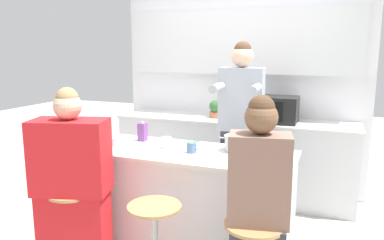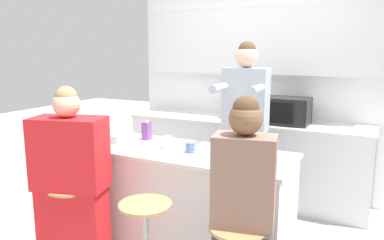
% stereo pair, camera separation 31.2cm
% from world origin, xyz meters
% --- Properties ---
extents(wall_back, '(3.02, 0.22, 2.70)m').
position_xyz_m(wall_back, '(0.00, 1.69, 1.54)').
color(wall_back, white).
rests_on(wall_back, ground_plane).
extents(back_counter, '(2.81, 0.60, 0.93)m').
position_xyz_m(back_counter, '(0.00, 1.41, 0.47)').
color(back_counter, silver).
rests_on(back_counter, ground_plane).
extents(kitchen_island, '(1.74, 0.71, 0.90)m').
position_xyz_m(kitchen_island, '(0.00, 0.00, 0.46)').
color(kitchen_island, black).
rests_on(kitchen_island, ground_plane).
extents(bar_stool_leftmost, '(0.38, 0.38, 0.68)m').
position_xyz_m(bar_stool_leftmost, '(-0.70, -0.63, 0.37)').
color(bar_stool_leftmost, tan).
rests_on(bar_stool_leftmost, ground_plane).
extents(person_cooking, '(0.43, 0.56, 1.80)m').
position_xyz_m(person_cooking, '(0.30, 0.55, 0.90)').
color(person_cooking, '#383842').
rests_on(person_cooking, ground_plane).
extents(person_wrapped_blanket, '(0.61, 0.43, 1.46)m').
position_xyz_m(person_wrapped_blanket, '(-0.68, -0.64, 0.69)').
color(person_wrapped_blanket, red).
rests_on(person_wrapped_blanket, ground_plane).
extents(person_seated_near, '(0.40, 0.32, 1.47)m').
position_xyz_m(person_seated_near, '(0.71, -0.64, 0.68)').
color(person_seated_near, '#333338').
rests_on(person_seated_near, ground_plane).
extents(cooking_pot, '(0.32, 0.23, 0.13)m').
position_xyz_m(cooking_pot, '(0.38, 0.15, 0.97)').
color(cooking_pot, '#B7BABC').
rests_on(cooking_pot, kitchen_island).
extents(fruit_bowl, '(0.19, 0.19, 0.07)m').
position_xyz_m(fruit_bowl, '(-0.70, -0.03, 0.94)').
color(fruit_bowl, '#B7BABC').
rests_on(fruit_bowl, kitchen_island).
extents(mixing_bowl_steel, '(0.23, 0.23, 0.07)m').
position_xyz_m(mixing_bowl_steel, '(0.60, -0.16, 0.93)').
color(mixing_bowl_steel, '#B7BABC').
rests_on(mixing_bowl_steel, kitchen_island).
extents(coffee_cup_near, '(0.11, 0.08, 0.09)m').
position_xyz_m(coffee_cup_near, '(0.04, -0.04, 0.94)').
color(coffee_cup_near, '#4C7099').
rests_on(coffee_cup_near, kitchen_island).
extents(coffee_cup_far, '(0.12, 0.08, 0.10)m').
position_xyz_m(coffee_cup_far, '(-0.21, 0.01, 0.95)').
color(coffee_cup_far, white).
rests_on(coffee_cup_far, kitchen_island).
extents(juice_carton, '(0.07, 0.07, 0.18)m').
position_xyz_m(juice_carton, '(-0.53, 0.18, 0.98)').
color(juice_carton, '#7A428E').
rests_on(juice_carton, kitchen_island).
extents(microwave, '(0.49, 0.36, 0.29)m').
position_xyz_m(microwave, '(0.49, 1.38, 1.08)').
color(microwave, black).
rests_on(microwave, back_counter).
extents(potted_plant, '(0.15, 0.15, 0.21)m').
position_xyz_m(potted_plant, '(-0.22, 1.41, 1.04)').
color(potted_plant, '#A86042').
rests_on(potted_plant, back_counter).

